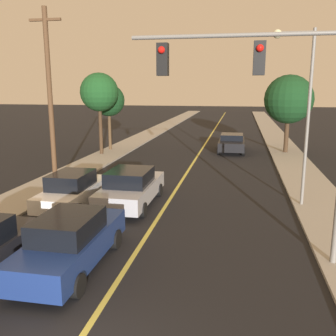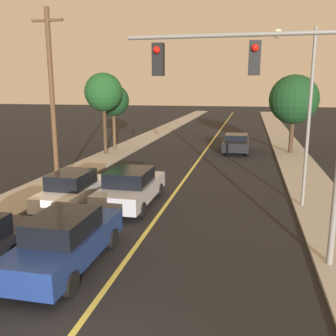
% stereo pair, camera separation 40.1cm
% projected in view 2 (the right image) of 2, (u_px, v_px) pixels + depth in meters
% --- Properties ---
extents(road_surface, '(10.99, 80.00, 0.01)m').
position_uv_depth(road_surface, '(217.00, 135.00, 41.07)').
color(road_surface, black).
rests_on(road_surface, ground).
extents(sidewalk_left, '(2.50, 80.00, 0.12)m').
position_uv_depth(sidewalk_left, '(157.00, 133.00, 42.46)').
color(sidewalk_left, '#9E998E').
rests_on(sidewalk_left, ground).
extents(sidewalk_right, '(2.50, 80.00, 0.12)m').
position_uv_depth(sidewalk_right, '(281.00, 136.00, 39.65)').
color(sidewalk_right, '#9E998E').
rests_on(sidewalk_right, ground).
extents(car_near_lane_front, '(1.85, 4.73, 1.64)m').
position_uv_depth(car_near_lane_front, '(66.00, 240.00, 10.73)').
color(car_near_lane_front, navy).
rests_on(car_near_lane_front, ground).
extents(car_near_lane_second, '(2.08, 4.91, 1.62)m').
position_uv_depth(car_near_lane_second, '(131.00, 187.00, 16.49)').
color(car_near_lane_second, '#A5A8B2').
rests_on(car_near_lane_second, ground).
extents(car_outer_lane_second, '(1.85, 4.62, 1.54)m').
position_uv_depth(car_outer_lane_second, '(73.00, 189.00, 16.36)').
color(car_outer_lane_second, white).
rests_on(car_outer_lane_second, ground).
extents(car_far_oncoming, '(2.10, 4.65, 1.43)m').
position_uv_depth(car_far_oncoming, '(236.00, 143.00, 30.02)').
color(car_far_oncoming, black).
rests_on(car_far_oncoming, ground).
extents(traffic_signal_mast, '(6.04, 0.42, 6.63)m').
position_uv_depth(traffic_signal_mast, '(270.00, 95.00, 10.20)').
color(traffic_signal_mast, slate).
rests_on(traffic_signal_mast, ground).
extents(streetlamp_right, '(1.69, 0.36, 7.31)m').
position_uv_depth(streetlamp_right, '(301.00, 96.00, 15.29)').
color(streetlamp_right, slate).
rests_on(streetlamp_right, ground).
extents(utility_pole_left, '(1.60, 0.24, 8.69)m').
position_uv_depth(utility_pole_left, '(52.00, 97.00, 18.38)').
color(utility_pole_left, '#513823').
rests_on(utility_pole_left, ground).
extents(tree_left_near, '(2.84, 2.84, 6.07)m').
position_uv_depth(tree_left_near, '(104.00, 92.00, 27.90)').
color(tree_left_near, '#3D2B1C').
rests_on(tree_left_near, ground).
extents(tree_left_far, '(2.53, 2.53, 5.24)m').
position_uv_depth(tree_left_far, '(113.00, 101.00, 30.01)').
color(tree_left_far, '#4C3823').
rests_on(tree_left_far, ground).
extents(tree_right_near, '(3.72, 3.72, 5.95)m').
position_uv_depth(tree_right_near, '(294.00, 100.00, 28.38)').
color(tree_right_near, '#3D2B1C').
rests_on(tree_right_near, ground).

